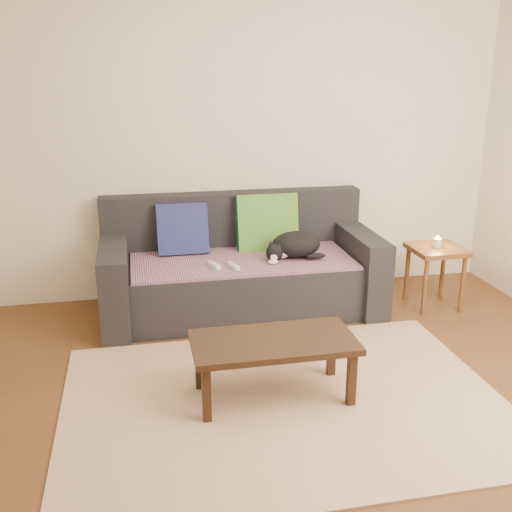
# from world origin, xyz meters

# --- Properties ---
(ground) EXTENTS (4.50, 4.50, 0.00)m
(ground) POSITION_xyz_m (0.00, 0.00, 0.00)
(ground) COLOR brown
(ground) RESTS_ON ground
(back_wall) EXTENTS (4.50, 0.04, 2.60)m
(back_wall) POSITION_xyz_m (0.00, 2.00, 1.30)
(back_wall) COLOR beige
(back_wall) RESTS_ON ground
(sofa) EXTENTS (2.10, 0.94, 0.87)m
(sofa) POSITION_xyz_m (0.00, 1.57, 0.31)
(sofa) COLOR #232328
(sofa) RESTS_ON ground
(throw_blanket) EXTENTS (1.66, 0.74, 0.02)m
(throw_blanket) POSITION_xyz_m (0.00, 1.48, 0.43)
(throw_blanket) COLOR #3B284B
(throw_blanket) RESTS_ON sofa
(cushion_navy) EXTENTS (0.39, 0.20, 0.40)m
(cushion_navy) POSITION_xyz_m (-0.42, 1.74, 0.63)
(cushion_navy) COLOR #101747
(cushion_navy) RESTS_ON throw_blanket
(cushion_green) EXTENTS (0.49, 0.22, 0.50)m
(cushion_green) POSITION_xyz_m (0.25, 1.74, 0.63)
(cushion_green) COLOR #0E5A39
(cushion_green) RESTS_ON throw_blanket
(cat) EXTENTS (0.48, 0.36, 0.20)m
(cat) POSITION_xyz_m (0.40, 1.45, 0.54)
(cat) COLOR black
(cat) RESTS_ON throw_blanket
(wii_remote_a) EXTENTS (0.08, 0.15, 0.03)m
(wii_remote_a) POSITION_xyz_m (-0.23, 1.33, 0.46)
(wii_remote_a) COLOR white
(wii_remote_a) RESTS_ON throw_blanket
(wii_remote_b) EXTENTS (0.07, 0.15, 0.03)m
(wii_remote_b) POSITION_xyz_m (-0.10, 1.29, 0.46)
(wii_remote_b) COLOR white
(wii_remote_b) RESTS_ON throw_blanket
(side_table) EXTENTS (0.39, 0.39, 0.49)m
(side_table) POSITION_xyz_m (1.51, 1.32, 0.40)
(side_table) COLOR brown
(side_table) RESTS_ON ground
(candle) EXTENTS (0.06, 0.06, 0.09)m
(candle) POSITION_xyz_m (1.51, 1.32, 0.53)
(candle) COLOR beige
(candle) RESTS_ON side_table
(rug) EXTENTS (2.50, 1.80, 0.01)m
(rug) POSITION_xyz_m (0.00, 0.15, 0.01)
(rug) COLOR tan
(rug) RESTS_ON ground
(coffee_table) EXTENTS (0.93, 0.46, 0.37)m
(coffee_table) POSITION_xyz_m (-0.05, 0.22, 0.32)
(coffee_table) COLOR black
(coffee_table) RESTS_ON rug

